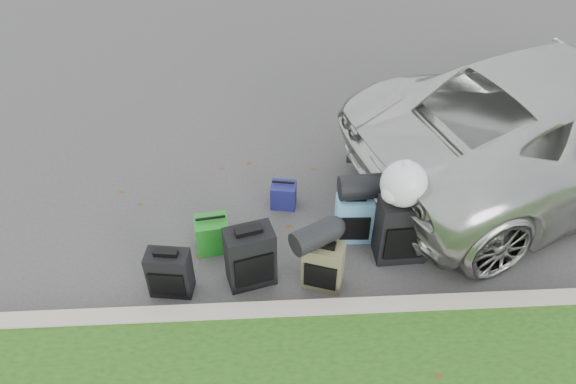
{
  "coord_description": "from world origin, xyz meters",
  "views": [
    {
      "loc": [
        -0.33,
        -4.27,
        4.42
      ],
      "look_at": [
        -0.1,
        0.2,
        0.55
      ],
      "focal_mm": 35.0,
      "sensor_mm": 36.0,
      "label": 1
    }
  ],
  "objects_px": {
    "suitcase_teal": "(354,218)",
    "tote_green": "(212,234)",
    "suitcase_large_black_left": "(250,257)",
    "suv": "(574,119)",
    "suitcase_large_black_right": "(402,229)",
    "suitcase_small_black": "(170,273)",
    "tote_navy": "(284,195)",
    "suitcase_olive": "(323,265)"
  },
  "relations": [
    {
      "from": "suitcase_teal",
      "to": "tote_green",
      "type": "height_order",
      "value": "suitcase_teal"
    },
    {
      "from": "suitcase_large_black_left",
      "to": "suv",
      "type": "bearing_deg",
      "value": 7.73
    },
    {
      "from": "suitcase_large_black_left",
      "to": "tote_green",
      "type": "bearing_deg",
      "value": 115.38
    },
    {
      "from": "suitcase_large_black_right",
      "to": "suitcase_large_black_left",
      "type": "bearing_deg",
      "value": -172.83
    },
    {
      "from": "suitcase_small_black",
      "to": "tote_green",
      "type": "xyz_separation_m",
      "value": [
        0.38,
        0.57,
        -0.06
      ]
    },
    {
      "from": "suitcase_teal",
      "to": "tote_navy",
      "type": "bearing_deg",
      "value": 144.66
    },
    {
      "from": "suitcase_teal",
      "to": "suitcase_large_black_left",
      "type": "bearing_deg",
      "value": -150.9
    },
    {
      "from": "suitcase_large_black_right",
      "to": "tote_green",
      "type": "bearing_deg",
      "value": 171.31
    },
    {
      "from": "suitcase_large_black_left",
      "to": "tote_green",
      "type": "relative_size",
      "value": 1.74
    },
    {
      "from": "suitcase_large_black_left",
      "to": "suitcase_olive",
      "type": "distance_m",
      "value": 0.72
    },
    {
      "from": "suv",
      "to": "suitcase_teal",
      "type": "xyz_separation_m",
      "value": [
        -2.74,
        -1.06,
        -0.47
      ]
    },
    {
      "from": "suv",
      "to": "suitcase_teal",
      "type": "height_order",
      "value": "suv"
    },
    {
      "from": "suitcase_large_black_left",
      "to": "suitcase_teal",
      "type": "distance_m",
      "value": 1.24
    },
    {
      "from": "suitcase_large_black_left",
      "to": "suitcase_teal",
      "type": "relative_size",
      "value": 1.22
    },
    {
      "from": "suitcase_small_black",
      "to": "suitcase_teal",
      "type": "relative_size",
      "value": 0.93
    },
    {
      "from": "suitcase_small_black",
      "to": "suitcase_teal",
      "type": "distance_m",
      "value": 2.0
    },
    {
      "from": "suitcase_large_black_left",
      "to": "tote_navy",
      "type": "height_order",
      "value": "suitcase_large_black_left"
    },
    {
      "from": "suitcase_olive",
      "to": "tote_green",
      "type": "distance_m",
      "value": 1.26
    },
    {
      "from": "suitcase_olive",
      "to": "suitcase_large_black_right",
      "type": "bearing_deg",
      "value": 40.54
    },
    {
      "from": "suitcase_olive",
      "to": "tote_green",
      "type": "bearing_deg",
      "value": 171.74
    },
    {
      "from": "suitcase_olive",
      "to": "tote_navy",
      "type": "distance_m",
      "value": 1.25
    },
    {
      "from": "suv",
      "to": "suitcase_large_black_right",
      "type": "distance_m",
      "value": 2.68
    },
    {
      "from": "suitcase_small_black",
      "to": "tote_green",
      "type": "relative_size",
      "value": 1.33
    },
    {
      "from": "suitcase_large_black_right",
      "to": "suitcase_small_black",
      "type": "bearing_deg",
      "value": -173.72
    },
    {
      "from": "suitcase_large_black_left",
      "to": "tote_green",
      "type": "xyz_separation_m",
      "value": [
        -0.41,
        0.48,
        -0.14
      ]
    },
    {
      "from": "suitcase_large_black_left",
      "to": "tote_green",
      "type": "height_order",
      "value": "suitcase_large_black_left"
    },
    {
      "from": "suitcase_olive",
      "to": "suitcase_large_black_right",
      "type": "height_order",
      "value": "suitcase_large_black_right"
    },
    {
      "from": "suitcase_large_black_right",
      "to": "tote_green",
      "type": "relative_size",
      "value": 1.95
    },
    {
      "from": "suitcase_small_black",
      "to": "tote_green",
      "type": "height_order",
      "value": "suitcase_small_black"
    },
    {
      "from": "suv",
      "to": "suitcase_large_black_left",
      "type": "bearing_deg",
      "value": 94.49
    },
    {
      "from": "tote_navy",
      "to": "suv",
      "type": "bearing_deg",
      "value": 17.1
    },
    {
      "from": "suitcase_olive",
      "to": "tote_navy",
      "type": "xyz_separation_m",
      "value": [
        -0.34,
        1.2,
        -0.12
      ]
    },
    {
      "from": "suitcase_small_black",
      "to": "tote_green",
      "type": "bearing_deg",
      "value": 64.27
    },
    {
      "from": "suitcase_small_black",
      "to": "suitcase_teal",
      "type": "xyz_separation_m",
      "value": [
        1.89,
        0.65,
        0.02
      ]
    },
    {
      "from": "suitcase_large_black_left",
      "to": "suitcase_teal",
      "type": "xyz_separation_m",
      "value": [
        1.1,
        0.55,
        -0.06
      ]
    },
    {
      "from": "suitcase_large_black_left",
      "to": "suitcase_olive",
      "type": "relative_size",
      "value": 1.26
    },
    {
      "from": "suitcase_small_black",
      "to": "suitcase_large_black_right",
      "type": "bearing_deg",
      "value": 16.47
    },
    {
      "from": "suitcase_olive",
      "to": "tote_navy",
      "type": "bearing_deg",
      "value": 123.92
    },
    {
      "from": "suitcase_large_black_left",
      "to": "tote_navy",
      "type": "bearing_deg",
      "value": 56.26
    },
    {
      "from": "suitcase_olive",
      "to": "suitcase_teal",
      "type": "height_order",
      "value": "suitcase_teal"
    },
    {
      "from": "suv",
      "to": "tote_navy",
      "type": "xyz_separation_m",
      "value": [
        -3.46,
        -0.5,
        -0.59
      ]
    },
    {
      "from": "suitcase_teal",
      "to": "tote_navy",
      "type": "xyz_separation_m",
      "value": [
        -0.73,
        0.56,
        -0.13
      ]
    }
  ]
}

